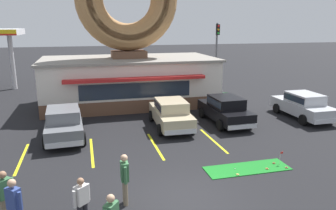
% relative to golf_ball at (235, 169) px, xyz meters
% --- Properties ---
extents(ground_plane, '(160.00, 160.00, 0.00)m').
position_rel_golf_ball_xyz_m(ground_plane, '(-2.68, -1.57, -0.05)').
color(ground_plane, black).
extents(donut_shop_building, '(12.30, 6.75, 10.96)m').
position_rel_golf_ball_xyz_m(donut_shop_building, '(-2.48, 12.37, 3.69)').
color(donut_shop_building, brown).
rests_on(donut_shop_building, ground).
extents(putting_mat, '(3.49, 1.15, 0.03)m').
position_rel_golf_ball_xyz_m(putting_mat, '(0.53, -0.03, -0.04)').
color(putting_mat, '#197523').
rests_on(putting_mat, ground).
extents(mini_donut_near_left, '(0.13, 0.13, 0.04)m').
position_rel_golf_ball_xyz_m(mini_donut_near_left, '(1.26, -0.31, -0.00)').
color(mini_donut_near_left, '#D17F47').
rests_on(mini_donut_near_left, putting_mat).
extents(mini_donut_near_right, '(0.13, 0.13, 0.04)m').
position_rel_golf_ball_xyz_m(mini_donut_near_right, '(-0.12, -0.49, -0.00)').
color(mini_donut_near_right, '#E5C666').
rests_on(mini_donut_near_right, putting_mat).
extents(mini_donut_mid_left, '(0.13, 0.13, 0.04)m').
position_rel_golf_ball_xyz_m(mini_donut_mid_left, '(1.83, 0.09, -0.00)').
color(mini_donut_mid_left, brown).
rests_on(mini_donut_mid_left, putting_mat).
extents(mini_donut_mid_centre, '(0.13, 0.13, 0.04)m').
position_rel_golf_ball_xyz_m(mini_donut_mid_centre, '(2.09, -0.42, -0.00)').
color(mini_donut_mid_centre, '#A5724C').
rests_on(mini_donut_mid_centre, putting_mat).
extents(golf_ball, '(0.04, 0.04, 0.04)m').
position_rel_golf_ball_xyz_m(golf_ball, '(0.00, 0.00, 0.00)').
color(golf_ball, white).
rests_on(golf_ball, putting_mat).
extents(putting_flag_pin, '(0.13, 0.01, 0.55)m').
position_rel_golf_ball_xyz_m(putting_flag_pin, '(2.06, -0.01, 0.39)').
color(putting_flag_pin, silver).
rests_on(putting_flag_pin, putting_mat).
extents(car_grey, '(2.13, 4.63, 1.60)m').
position_rel_golf_ball_xyz_m(car_grey, '(-6.83, 5.72, 0.82)').
color(car_grey, slate).
rests_on(car_grey, ground).
extents(car_black, '(2.04, 4.59, 1.60)m').
position_rel_golf_ball_xyz_m(car_black, '(2.27, 6.11, 0.82)').
color(car_black, black).
rests_on(car_black, ground).
extents(car_silver, '(1.99, 4.56, 1.60)m').
position_rel_golf_ball_xyz_m(car_silver, '(7.37, 5.82, 0.82)').
color(car_silver, '#B2B5BA').
rests_on(car_silver, ground).
extents(car_champagne, '(2.10, 4.62, 1.60)m').
position_rel_golf_ball_xyz_m(car_champagne, '(-1.05, 6.10, 0.82)').
color(car_champagne, '#BCAD89').
rests_on(car_champagne, ground).
extents(pedestrian_hooded_kid, '(0.47, 0.43, 1.66)m').
position_rel_golf_ball_xyz_m(pedestrian_hooded_kid, '(-8.12, -1.63, 0.87)').
color(pedestrian_hooded_kid, '#7F7056').
rests_on(pedestrian_hooded_kid, ground).
extents(pedestrian_leather_jacket_man, '(0.47, 0.43, 1.73)m').
position_rel_golf_ball_xyz_m(pedestrian_leather_jacket_man, '(-7.73, -2.39, 0.92)').
color(pedestrian_leather_jacket_man, '#232328').
rests_on(pedestrian_leather_jacket_man, ground).
extents(pedestrian_clipboard_woman, '(0.47, 0.43, 1.55)m').
position_rel_golf_ball_xyz_m(pedestrian_clipboard_woman, '(-5.96, -2.41, 0.80)').
color(pedestrian_clipboard_woman, '#232328').
rests_on(pedestrian_clipboard_woman, ground).
extents(pedestrian_beanie_man, '(0.24, 0.60, 1.73)m').
position_rel_golf_ball_xyz_m(pedestrian_beanie_man, '(-4.61, -1.45, 0.91)').
color(pedestrian_beanie_man, '#7F7056').
rests_on(pedestrian_beanie_man, ground).
extents(trash_bin, '(0.57, 0.57, 0.97)m').
position_rel_golf_ball_xyz_m(trash_bin, '(3.97, 9.73, 0.45)').
color(trash_bin, '#1E662D').
rests_on(trash_bin, ground).
extents(traffic_light_pole, '(0.28, 0.47, 5.80)m').
position_rel_golf_ball_xyz_m(traffic_light_pole, '(5.70, 15.78, 3.66)').
color(traffic_light_pole, '#595B60').
rests_on(traffic_light_pole, ground).
extents(parking_stripe_far_left, '(0.12, 3.60, 0.01)m').
position_rel_golf_ball_xyz_m(parking_stripe_far_left, '(-8.54, 3.43, -0.05)').
color(parking_stripe_far_left, yellow).
rests_on(parking_stripe_far_left, ground).
extents(parking_stripe_left, '(0.12, 3.60, 0.01)m').
position_rel_golf_ball_xyz_m(parking_stripe_left, '(-5.54, 3.43, -0.05)').
color(parking_stripe_left, yellow).
rests_on(parking_stripe_left, ground).
extents(parking_stripe_mid_left, '(0.12, 3.60, 0.01)m').
position_rel_golf_ball_xyz_m(parking_stripe_mid_left, '(-2.54, 3.43, -0.05)').
color(parking_stripe_mid_left, yellow).
rests_on(parking_stripe_mid_left, ground).
extents(parking_stripe_centre, '(0.12, 3.60, 0.01)m').
position_rel_golf_ball_xyz_m(parking_stripe_centre, '(0.46, 3.43, -0.05)').
color(parking_stripe_centre, yellow).
rests_on(parking_stripe_centre, ground).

